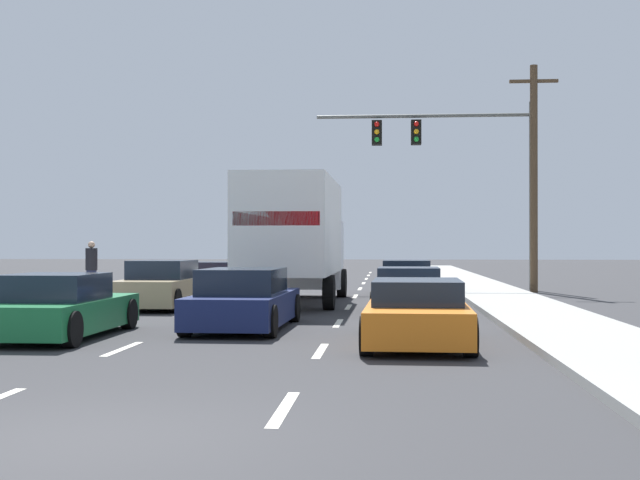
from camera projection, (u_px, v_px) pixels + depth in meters
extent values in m
plane|color=#333335|center=(314.00, 291.00, 32.51)|extent=(140.00, 140.00, 0.00)
cube|color=#9E9E99|center=(504.00, 298.00, 27.00)|extent=(2.55, 80.00, 0.14)
cube|color=#9E9E99|center=(106.00, 296.00, 28.05)|extent=(2.55, 80.00, 0.14)
cube|color=silver|center=(123.00, 349.00, 14.42)|extent=(0.14, 2.00, 0.01)
cube|color=silver|center=(191.00, 322.00, 19.40)|extent=(0.14, 2.00, 0.01)
cube|color=silver|center=(231.00, 306.00, 24.39)|extent=(0.14, 2.00, 0.01)
cube|color=silver|center=(258.00, 296.00, 29.37)|extent=(0.14, 2.00, 0.01)
cube|color=silver|center=(277.00, 288.00, 34.35)|extent=(0.14, 2.00, 0.01)
cube|color=silver|center=(291.00, 283.00, 39.34)|extent=(0.14, 2.00, 0.01)
cube|color=silver|center=(302.00, 279.00, 44.32)|extent=(0.14, 2.00, 0.01)
cube|color=silver|center=(310.00, 275.00, 49.31)|extent=(0.14, 2.00, 0.01)
cube|color=silver|center=(318.00, 272.00, 54.29)|extent=(0.14, 2.00, 0.01)
cube|color=silver|center=(284.00, 408.00, 9.16)|extent=(0.14, 2.00, 0.01)
cube|color=silver|center=(321.00, 351.00, 14.15)|extent=(0.14, 2.00, 0.01)
cube|color=silver|center=(338.00, 323.00, 19.13)|extent=(0.14, 2.00, 0.01)
cube|color=silver|center=(348.00, 307.00, 24.11)|extent=(0.14, 2.00, 0.01)
cube|color=silver|center=(355.00, 296.00, 29.10)|extent=(0.14, 2.00, 0.01)
cube|color=silver|center=(360.00, 289.00, 34.08)|extent=(0.14, 2.00, 0.01)
cube|color=silver|center=(364.00, 283.00, 39.06)|extent=(0.14, 2.00, 0.01)
cube|color=silver|center=(366.00, 279.00, 44.05)|extent=(0.14, 2.00, 0.01)
cube|color=silver|center=(369.00, 275.00, 49.03)|extent=(0.14, 2.00, 0.01)
cube|color=silver|center=(370.00, 272.00, 54.02)|extent=(0.14, 2.00, 0.01)
cube|color=red|center=(215.00, 282.00, 30.51)|extent=(1.83, 4.13, 0.56)
cube|color=#192333|center=(214.00, 268.00, 30.47)|extent=(1.59, 1.97, 0.46)
cylinder|color=black|center=(202.00, 283.00, 32.08)|extent=(0.23, 0.64, 0.64)
cylinder|color=black|center=(245.00, 283.00, 31.92)|extent=(0.23, 0.64, 0.64)
cylinder|color=black|center=(182.00, 287.00, 29.09)|extent=(0.23, 0.64, 0.64)
cylinder|color=black|center=(229.00, 287.00, 28.93)|extent=(0.23, 0.64, 0.64)
cube|color=tan|center=(163.00, 291.00, 23.83)|extent=(1.85, 4.57, 0.69)
cube|color=#192333|center=(163.00, 269.00, 23.79)|extent=(1.59, 2.05, 0.52)
cylinder|color=black|center=(153.00, 293.00, 25.62)|extent=(0.23, 0.64, 0.64)
cylinder|color=black|center=(206.00, 293.00, 25.46)|extent=(0.23, 0.64, 0.64)
cylinder|color=black|center=(114.00, 300.00, 22.20)|extent=(0.23, 0.64, 0.64)
cylinder|color=black|center=(175.00, 301.00, 22.04)|extent=(0.23, 0.64, 0.64)
cube|color=#196B38|center=(59.00, 315.00, 16.27)|extent=(1.85, 4.38, 0.59)
cube|color=#192333|center=(55.00, 287.00, 16.05)|extent=(1.63, 1.94, 0.50)
cylinder|color=black|center=(50.00, 313.00, 17.97)|extent=(0.22, 0.64, 0.64)
cylinder|color=black|center=(129.00, 314.00, 17.84)|extent=(0.22, 0.64, 0.64)
cylinder|color=black|center=(71.00, 329.00, 14.57)|extent=(0.22, 0.64, 0.64)
cube|color=white|center=(292.00, 227.00, 24.49)|extent=(2.51, 6.70, 2.73)
cube|color=red|center=(276.00, 218.00, 21.18)|extent=(2.22, 0.06, 0.36)
cube|color=white|center=(307.00, 255.00, 28.82)|extent=(2.38, 2.03, 2.29)
cylinder|color=black|center=(273.00, 283.00, 28.92)|extent=(0.31, 0.96, 0.96)
cylinder|color=black|center=(342.00, 283.00, 28.71)|extent=(0.31, 0.96, 0.96)
cylinder|color=black|center=(244.00, 292.00, 23.25)|extent=(0.31, 0.96, 0.96)
cylinder|color=black|center=(329.00, 292.00, 23.05)|extent=(0.31, 0.96, 0.96)
cube|color=#141E4C|center=(245.00, 308.00, 17.90)|extent=(1.89, 4.55, 0.62)
cube|color=#192333|center=(243.00, 281.00, 17.69)|extent=(1.62, 2.26, 0.53)
cylinder|color=black|center=(223.00, 307.00, 19.68)|extent=(0.23, 0.64, 0.64)
cylinder|color=black|center=(294.00, 308.00, 19.51)|extent=(0.23, 0.64, 0.64)
cylinder|color=black|center=(185.00, 320.00, 16.29)|extent=(0.23, 0.64, 0.64)
cylinder|color=black|center=(270.00, 321.00, 16.12)|extent=(0.23, 0.64, 0.64)
cube|color=black|center=(406.00, 282.00, 30.10)|extent=(1.92, 4.64, 0.60)
cube|color=#192333|center=(406.00, 267.00, 30.18)|extent=(1.67, 2.42, 0.50)
cylinder|color=black|center=(383.00, 283.00, 31.93)|extent=(0.23, 0.64, 0.64)
cylinder|color=black|center=(429.00, 284.00, 31.77)|extent=(0.23, 0.64, 0.64)
cylinder|color=black|center=(381.00, 288.00, 28.43)|extent=(0.23, 0.64, 0.64)
cylinder|color=black|center=(433.00, 288.00, 28.26)|extent=(0.23, 0.64, 0.64)
cube|color=slate|center=(408.00, 297.00, 21.98)|extent=(1.85, 4.23, 0.57)
cube|color=#192333|center=(408.00, 277.00, 21.79)|extent=(1.60, 1.95, 0.49)
cylinder|color=black|center=(379.00, 297.00, 23.60)|extent=(0.23, 0.64, 0.64)
cylinder|color=black|center=(438.00, 297.00, 23.44)|extent=(0.23, 0.64, 0.64)
cylinder|color=black|center=(375.00, 305.00, 20.52)|extent=(0.23, 0.64, 0.64)
cylinder|color=black|center=(443.00, 305.00, 20.35)|extent=(0.23, 0.64, 0.64)
cube|color=orange|center=(417.00, 319.00, 15.23)|extent=(1.87, 4.73, 0.59)
cube|color=#192333|center=(417.00, 292.00, 15.16)|extent=(1.61, 2.29, 0.43)
cylinder|color=black|center=(375.00, 317.00, 17.10)|extent=(0.23, 0.64, 0.64)
cylinder|color=black|center=(457.00, 318.00, 16.93)|extent=(0.23, 0.64, 0.64)
cylinder|color=black|center=(367.00, 336.00, 13.52)|extent=(0.23, 0.64, 0.64)
cylinder|color=black|center=(471.00, 337.00, 13.36)|extent=(0.23, 0.64, 0.64)
cylinder|color=#595B56|center=(532.00, 196.00, 32.83)|extent=(0.20, 0.20, 7.37)
cylinder|color=#595B56|center=(423.00, 116.00, 33.18)|extent=(8.41, 0.14, 0.14)
cube|color=black|center=(416.00, 133.00, 33.20)|extent=(0.40, 0.56, 0.95)
sphere|color=red|center=(416.00, 124.00, 32.89)|extent=(0.20, 0.20, 0.20)
sphere|color=orange|center=(416.00, 131.00, 32.89)|extent=(0.20, 0.20, 0.20)
sphere|color=green|center=(416.00, 139.00, 32.89)|extent=(0.20, 0.20, 0.20)
cube|color=black|center=(377.00, 133.00, 33.33)|extent=(0.40, 0.56, 0.95)
sphere|color=red|center=(377.00, 124.00, 33.02)|extent=(0.20, 0.20, 0.20)
sphere|color=orange|center=(377.00, 132.00, 33.02)|extent=(0.20, 0.20, 0.20)
sphere|color=green|center=(377.00, 140.00, 33.01)|extent=(0.20, 0.20, 0.20)
cylinder|color=brown|center=(534.00, 179.00, 31.57)|extent=(0.28, 0.28, 8.52)
cube|color=brown|center=(534.00, 81.00, 31.59)|extent=(1.80, 0.12, 0.12)
cylinder|color=#1E233F|center=(91.00, 283.00, 27.36)|extent=(0.32, 0.32, 0.82)
cylinder|color=black|center=(91.00, 259.00, 27.36)|extent=(0.38, 0.38, 0.72)
sphere|color=tan|center=(91.00, 245.00, 27.36)|extent=(0.22, 0.22, 0.22)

